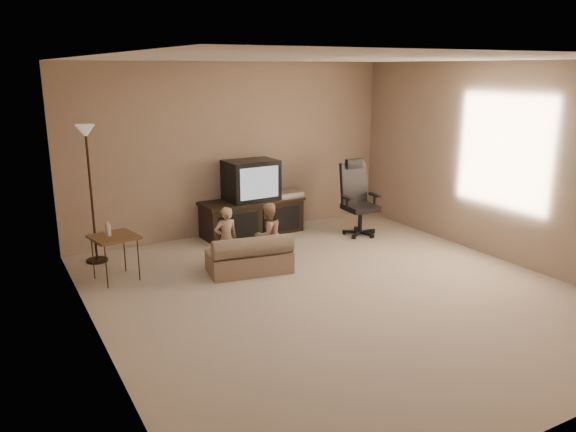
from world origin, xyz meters
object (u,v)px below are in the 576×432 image
object	(u,v)px
toddler_left	(226,239)
toddler_right	(268,235)
tv_stand	(252,204)
side_table	(113,237)
office_chair	(358,208)
floor_lamp	(88,163)
child_sofa	(250,257)

from	to	relation	value
toddler_left	toddler_right	world-z (taller)	toddler_right
tv_stand	side_table	xyz separation A→B (m)	(-2.21, -0.92, 0.06)
office_chair	floor_lamp	size ratio (longest dim) A/B	0.64
tv_stand	floor_lamp	distance (m)	2.43
toddler_right	child_sofa	bearing A→B (deg)	8.50
toddler_left	floor_lamp	bearing A→B (deg)	-38.30
office_chair	toddler_left	size ratio (longest dim) A/B	1.39
office_chair	floor_lamp	xyz separation A→B (m)	(-3.65, 0.62, 0.87)
side_table	office_chair	bearing A→B (deg)	2.42
side_table	floor_lamp	world-z (taller)	floor_lamp
toddler_right	tv_stand	bearing A→B (deg)	-120.38
side_table	tv_stand	bearing A→B (deg)	22.55
tv_stand	side_table	bearing A→B (deg)	-159.97
office_chair	side_table	bearing A→B (deg)	-173.89
side_table	toddler_left	xyz separation A→B (m)	(1.27, -0.32, -0.12)
side_table	floor_lamp	distance (m)	1.08
tv_stand	floor_lamp	world-z (taller)	floor_lamp
child_sofa	toddler_right	bearing A→B (deg)	30.60
floor_lamp	child_sofa	bearing A→B (deg)	-40.45
floor_lamp	toddler_left	xyz separation A→B (m)	(1.34, -1.09, -0.87)
child_sofa	side_table	bearing A→B (deg)	168.75
tv_stand	toddler_right	world-z (taller)	tv_stand
office_chair	toddler_left	world-z (taller)	office_chair
toddler_left	side_table	bearing A→B (deg)	-13.44
office_chair	toddler_right	xyz separation A→B (m)	(-1.80, -0.59, 0.00)
tv_stand	toddler_left	distance (m)	1.56
tv_stand	toddler_right	xyz separation A→B (m)	(-0.43, -1.35, -0.06)
side_table	toddler_left	world-z (taller)	toddler_left
floor_lamp	toddler_right	bearing A→B (deg)	-32.96
floor_lamp	toddler_left	distance (m)	1.94
tv_stand	toddler_right	size ratio (longest dim) A/B	1.96
tv_stand	office_chair	distance (m)	1.57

